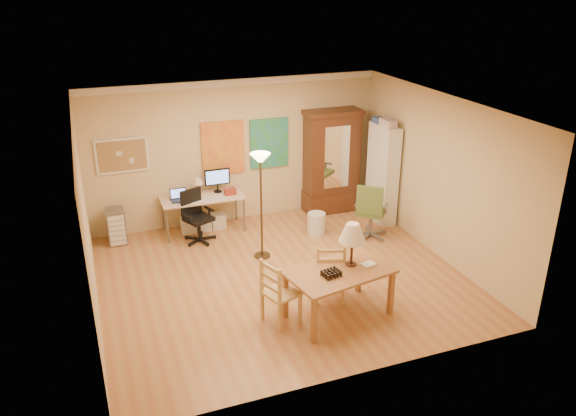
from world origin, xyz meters
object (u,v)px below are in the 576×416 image
object	(u,v)px
office_chair_black	(198,228)
office_chair_green	(370,223)
dining_table	(344,260)
computer_desk	(204,210)
bookshelf	(382,174)
armoire	(331,168)

from	to	relation	value
office_chair_black	office_chair_green	xyz separation A→B (m)	(2.93, -0.93, 0.03)
dining_table	office_chair_black	distance (m)	3.35
computer_desk	bookshelf	xyz separation A→B (m)	(3.28, -0.70, 0.52)
office_chair_black	bookshelf	xyz separation A→B (m)	(3.49, -0.30, 0.68)
dining_table	bookshelf	distance (m)	3.40
computer_desk	office_chair_black	world-z (taller)	computer_desk
computer_desk	office_chair_green	distance (m)	3.04
office_chair_black	bookshelf	world-z (taller)	bookshelf
computer_desk	bookshelf	world-z (taller)	bookshelf
computer_desk	armoire	distance (m)	2.63
dining_table	bookshelf	size ratio (longest dim) A/B	0.82
office_chair_black	armoire	world-z (taller)	armoire
office_chair_green	dining_table	bearing A→B (deg)	-126.60
office_chair_green	armoire	size ratio (longest dim) A/B	0.51
office_chair_green	bookshelf	distance (m)	1.07
dining_table	computer_desk	distance (m)	3.62
office_chair_green	bookshelf	xyz separation A→B (m)	(0.56, 0.63, 0.66)
dining_table	office_chair_black	xyz separation A→B (m)	(-1.41, 2.98, -0.59)
office_chair_black	armoire	distance (m)	2.91
office_chair_black	bookshelf	distance (m)	3.57
dining_table	office_chair_green	world-z (taller)	dining_table
office_chair_green	office_chair_black	bearing A→B (deg)	162.39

